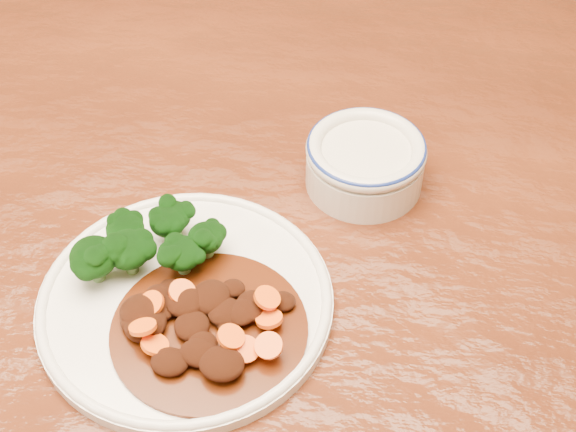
# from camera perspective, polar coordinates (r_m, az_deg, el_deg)

# --- Properties ---
(dining_table) EXTENTS (1.57, 1.02, 0.75)m
(dining_table) POSITION_cam_1_polar(r_m,az_deg,el_deg) (0.78, -8.46, -5.31)
(dining_table) COLOR #57240F
(dining_table) RESTS_ON ground
(dinner_plate) EXTENTS (0.24, 0.24, 0.02)m
(dinner_plate) POSITION_cam_1_polar(r_m,az_deg,el_deg) (0.66, -7.30, -5.96)
(dinner_plate) COLOR white
(dinner_plate) RESTS_ON dining_table
(broccoli_florets) EXTENTS (0.12, 0.09, 0.04)m
(broccoli_florets) POSITION_cam_1_polar(r_m,az_deg,el_deg) (0.67, -10.11, -1.78)
(broccoli_florets) COLOR #588947
(broccoli_florets) RESTS_ON dinner_plate
(mince_stew) EXTENTS (0.16, 0.16, 0.03)m
(mince_stew) POSITION_cam_1_polar(r_m,az_deg,el_deg) (0.63, -6.32, -7.54)
(mince_stew) COLOR #4C1808
(mince_stew) RESTS_ON dinner_plate
(dip_bowl) EXTENTS (0.11, 0.11, 0.05)m
(dip_bowl) POSITION_cam_1_polar(r_m,az_deg,el_deg) (0.74, 5.51, 3.92)
(dip_bowl) COLOR beige
(dip_bowl) RESTS_ON dining_table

